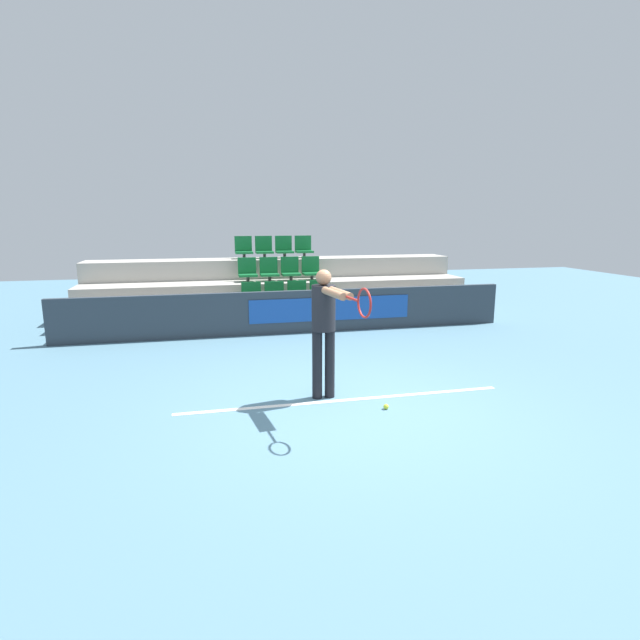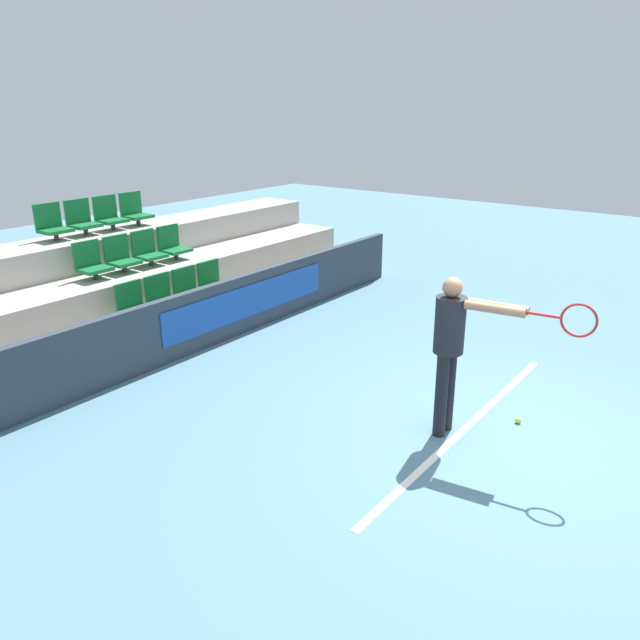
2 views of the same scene
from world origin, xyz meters
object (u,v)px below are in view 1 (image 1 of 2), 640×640
at_px(stadium_chair_4, 247,271).
at_px(tennis_player, 326,321).
at_px(stadium_chair_2, 298,295).
at_px(stadium_chair_6, 290,270).
at_px(stadium_chair_0, 252,297).
at_px(stadium_chair_8, 244,249).
at_px(stadium_chair_11, 304,248).
at_px(stadium_chair_3, 320,294).
at_px(stadium_chair_7, 311,270).
at_px(stadium_chair_5, 269,271).
at_px(stadium_chair_9, 264,249).
at_px(tennis_ball, 386,407).
at_px(stadium_chair_10, 284,248).
at_px(stadium_chair_1, 275,296).

height_order(stadium_chair_4, tennis_player, tennis_player).
distance_m(stadium_chair_2, stadium_chair_6, 0.99).
xyz_separation_m(stadium_chair_0, stadium_chair_2, (0.99, 0.00, 0.00)).
xyz_separation_m(stadium_chair_8, stadium_chair_11, (1.48, 0.00, 0.00)).
height_order(stadium_chair_3, tennis_player, tennis_player).
xyz_separation_m(stadium_chair_3, stadium_chair_7, (0.00, 0.89, 0.45)).
distance_m(stadium_chair_5, stadium_chair_11, 1.40).
bearing_deg(stadium_chair_4, stadium_chair_0, -90.00).
bearing_deg(stadium_chair_9, stadium_chair_8, 180.00).
xyz_separation_m(stadium_chair_0, stadium_chair_6, (0.99, 0.89, 0.45)).
bearing_deg(stadium_chair_9, tennis_ball, -84.39).
height_order(stadium_chair_5, stadium_chair_7, same).
distance_m(stadium_chair_7, stadium_chair_9, 1.40).
bearing_deg(tennis_ball, tennis_player, 141.90).
distance_m(stadium_chair_0, tennis_ball, 5.16).
bearing_deg(tennis_ball, stadium_chair_2, 91.97).
relative_size(stadium_chair_6, stadium_chair_8, 1.00).
bearing_deg(stadium_chair_4, stadium_chair_3, -30.97).
relative_size(stadium_chair_0, stadium_chair_7, 1.00).
relative_size(stadium_chair_11, tennis_player, 0.32).
bearing_deg(stadium_chair_5, stadium_chair_10, 60.95).
bearing_deg(stadium_chair_1, stadium_chair_8, 105.52).
bearing_deg(stadium_chair_11, stadium_chair_0, -129.80).
bearing_deg(stadium_chair_5, tennis_player, -89.82).
distance_m(stadium_chair_4, stadium_chair_8, 0.99).
distance_m(stadium_chair_0, stadium_chair_5, 1.11).
distance_m(stadium_chair_9, tennis_ball, 6.97).
relative_size(stadium_chair_1, stadium_chair_2, 1.00).
bearing_deg(stadium_chair_6, tennis_player, -95.07).
bearing_deg(stadium_chair_8, stadium_chair_4, -90.00).
distance_m(stadium_chair_4, stadium_chair_11, 1.78).
distance_m(stadium_chair_7, stadium_chair_10, 1.11).
distance_m(stadium_chair_2, stadium_chair_10, 1.99).
distance_m(stadium_chair_3, tennis_ball, 5.04).
height_order(stadium_chair_6, stadium_chair_8, stadium_chair_8).
bearing_deg(stadium_chair_4, stadium_chair_11, 30.97).
relative_size(stadium_chair_0, tennis_player, 0.32).
bearing_deg(stadium_chair_5, stadium_chair_11, 42.00).
relative_size(stadium_chair_5, tennis_player, 0.32).
bearing_deg(stadium_chair_0, tennis_ball, -76.94).
bearing_deg(tennis_ball, stadium_chair_6, 91.68).
relative_size(stadium_chair_8, stadium_chair_11, 1.00).
xyz_separation_m(stadium_chair_3, stadium_chair_4, (-1.48, 0.89, 0.45)).
bearing_deg(stadium_chair_9, stadium_chair_10, 0.00).
xyz_separation_m(stadium_chair_0, stadium_chair_11, (1.48, 1.77, 0.90)).
height_order(stadium_chair_0, stadium_chair_11, stadium_chair_11).
relative_size(stadium_chair_9, tennis_player, 0.32).
xyz_separation_m(stadium_chair_6, stadium_chair_9, (-0.49, 0.89, 0.45)).
xyz_separation_m(stadium_chair_4, stadium_chair_6, (0.99, 0.00, 0.00)).
bearing_deg(stadium_chair_11, stadium_chair_4, -149.03).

